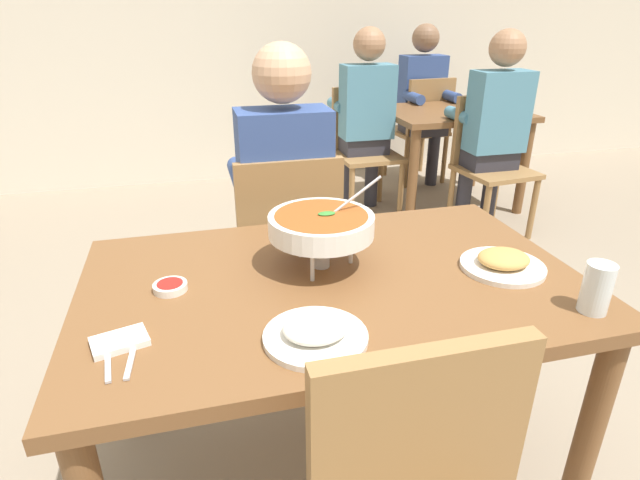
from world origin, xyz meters
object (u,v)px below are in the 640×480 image
rice_plate (315,332)px  chair_bg_middle (363,143)px  dining_table_far (451,127)px  curry_bowl (321,225)px  chair_bg_right (488,157)px  patron_bg_right (493,122)px  chair_bg_left (422,125)px  diner_main (283,188)px  patron_bg_middle (365,112)px  drink_glass (596,290)px  chair_diner_main (286,244)px  dining_table_main (333,308)px  sauce_dish (170,286)px  appetizer_plate (503,262)px  patron_bg_left (423,97)px

rice_plate → chair_bg_middle: (1.01, 2.59, -0.24)m
dining_table_far → curry_bowl: bearing=-125.8°
chair_bg_right → patron_bg_right: patron_bg_right is taller
dining_table_far → chair_bg_left: size_ratio=1.11×
chair_bg_left → patron_bg_right: 1.13m
curry_bowl → rice_plate: 0.38m
diner_main → patron_bg_middle: same height
curry_bowl → chair_bg_right: 2.33m
drink_glass → dining_table_far: drink_glass is taller
chair_diner_main → chair_bg_left: same height
dining_table_far → chair_diner_main: bearing=-135.3°
chair_bg_right → rice_plate: bearing=-130.0°
diner_main → curry_bowl: size_ratio=3.94×
rice_plate → patron_bg_right: 2.60m
curry_bowl → dining_table_main: bearing=-78.8°
drink_glass → patron_bg_middle: bearing=83.3°
dining_table_main → chair_bg_right: size_ratio=1.53×
rice_plate → diner_main: bearing=83.3°
sauce_dish → drink_glass: bearing=-19.8°
appetizer_plate → sauce_dish: appetizer_plate is taller
patron_bg_right → diner_main: bearing=-148.3°
appetizer_plate → patron_bg_middle: patron_bg_middle is taller
diner_main → sauce_dish: 0.83m
chair_bg_left → patron_bg_right: patron_bg_right is taller
rice_plate → chair_bg_right: (1.69, 2.02, -0.24)m
dining_table_main → sauce_dish: bearing=174.6°
rice_plate → drink_glass: drink_glass is taller
sauce_dish → chair_bg_left: (2.03, 2.77, -0.23)m
rice_plate → chair_bg_right: 2.64m
rice_plate → patron_bg_left: patron_bg_left is taller
rice_plate → chair_bg_left: chair_bg_left is taller
diner_main → chair_bg_left: 2.62m
dining_table_far → chair_bg_left: chair_bg_left is taller
chair_diner_main → patron_bg_middle: bearing=60.6°
rice_plate → patron_bg_left: (1.69, 3.07, -0.00)m
chair_diner_main → sauce_dish: chair_diner_main is taller
drink_glass → chair_bg_left: size_ratio=0.14×
curry_bowl → patron_bg_right: bearing=46.1°
diner_main → chair_bg_left: (1.59, 2.06, -0.24)m
chair_bg_middle → patron_bg_left: size_ratio=0.69×
dining_table_main → patron_bg_left: (1.57, 2.80, 0.12)m
dining_table_far → drink_glass: bearing=-110.9°
dining_table_main → chair_bg_left: (1.59, 2.81, -0.12)m
drink_glass → patron_bg_middle: 2.62m
chair_bg_middle → patron_bg_right: patron_bg_right is taller
curry_bowl → chair_bg_left: bearing=59.6°
diner_main → sauce_dish: bearing=-121.9°
diner_main → drink_glass: bearing=-61.8°
chair_diner_main → patron_bg_left: (1.57, 2.08, 0.24)m
rice_plate → dining_table_far: 3.05m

